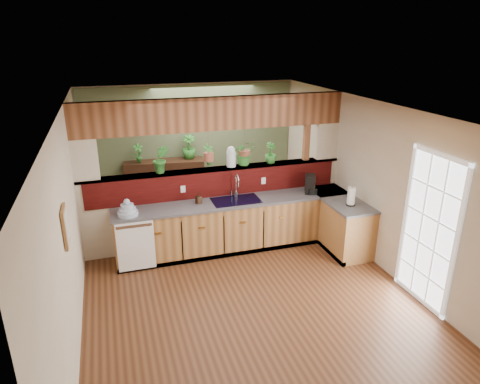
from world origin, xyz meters
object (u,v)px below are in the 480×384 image
object	(u,v)px
coffee_maker	(310,185)
glass_jar	(231,156)
soap_dispenser	(199,198)
paper_towel	(351,197)
faucet	(236,184)
shelving_console	(165,185)
dish_stack	(128,210)

from	to	relation	value
coffee_maker	glass_jar	size ratio (longest dim) A/B	0.88
soap_dispenser	coffee_maker	xyz separation A→B (m)	(2.00, -0.09, 0.05)
soap_dispenser	paper_towel	size ratio (longest dim) A/B	0.57
faucet	shelving_console	distance (m)	2.40
soap_dispenser	glass_jar	size ratio (longest dim) A/B	0.52
soap_dispenser	shelving_console	world-z (taller)	soap_dispenser
shelving_console	paper_towel	bearing A→B (deg)	-41.32
faucet	glass_jar	size ratio (longest dim) A/B	1.17
faucet	dish_stack	world-z (taller)	faucet
dish_stack	coffee_maker	distance (m)	3.17
dish_stack	glass_jar	world-z (taller)	glass_jar
dish_stack	paper_towel	world-z (taller)	paper_towel
faucet	coffee_maker	world-z (taller)	faucet
soap_dispenser	faucet	bearing A→B (deg)	8.61
dish_stack	paper_towel	bearing A→B (deg)	-10.63
faucet	dish_stack	distance (m)	1.88
coffee_maker	paper_towel	bearing A→B (deg)	-38.82
soap_dispenser	glass_jar	distance (m)	0.94
shelving_console	faucet	bearing A→B (deg)	-57.96
coffee_maker	paper_towel	xyz separation A→B (m)	(0.38, -0.74, 0.00)
shelving_console	glass_jar	bearing A→B (deg)	-56.22
faucet	dish_stack	xyz separation A→B (m)	(-1.85, -0.27, -0.14)
glass_jar	shelving_console	distance (m)	2.37
faucet	soap_dispenser	bearing A→B (deg)	-171.39
dish_stack	coffee_maker	size ratio (longest dim) A/B	0.99
faucet	soap_dispenser	size ratio (longest dim) A/B	2.24
dish_stack	glass_jar	distance (m)	1.98
faucet	paper_towel	size ratio (longest dim) A/B	1.28
glass_jar	soap_dispenser	bearing A→B (deg)	-154.34
paper_towel	coffee_maker	bearing A→B (deg)	116.96
faucet	paper_towel	bearing A→B (deg)	-28.95
paper_towel	faucet	bearing A→B (deg)	151.05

